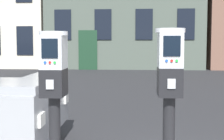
# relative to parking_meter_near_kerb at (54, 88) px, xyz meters

# --- Properties ---
(parking_meter_near_kerb) EXTENTS (0.22, 0.25, 1.37)m
(parking_meter_near_kerb) POSITION_rel_parking_meter_near_kerb_xyz_m (0.00, 0.00, 0.00)
(parking_meter_near_kerb) COLOR black
(parking_meter_near_kerb) RESTS_ON sidewalk_slab
(parking_meter_twin_adjacent) EXTENTS (0.22, 0.25, 1.39)m
(parking_meter_twin_adjacent) POSITION_rel_parking_meter_near_kerb_xyz_m (0.87, 0.00, 0.01)
(parking_meter_twin_adjacent) COLOR black
(parking_meter_twin_adjacent) RESTS_ON sidewalk_slab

